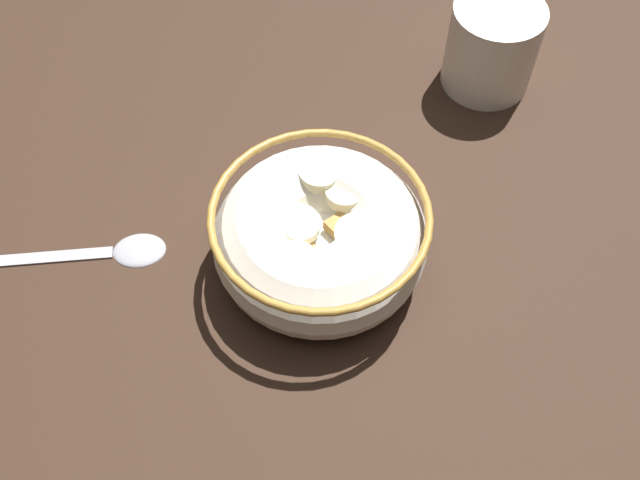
# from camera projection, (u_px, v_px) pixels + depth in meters

# --- Properties ---
(ground_plane) EXTENTS (1.26, 1.26, 0.02)m
(ground_plane) POSITION_uv_depth(u_px,v_px,m) (320.00, 268.00, 0.59)
(ground_plane) COLOR #332116
(cereal_bowl) EXTENTS (0.16, 0.16, 0.06)m
(cereal_bowl) POSITION_uv_depth(u_px,v_px,m) (320.00, 236.00, 0.55)
(cereal_bowl) COLOR silver
(cereal_bowl) RESTS_ON ground_plane
(spoon) EXTENTS (0.10, 0.15, 0.01)m
(spoon) POSITION_uv_depth(u_px,v_px,m) (108.00, 251.00, 0.58)
(spoon) COLOR #A5A5AD
(spoon) RESTS_ON ground_plane
(coffee_mug) EXTENTS (0.11, 0.08, 0.08)m
(coffee_mug) POSITION_uv_depth(u_px,v_px,m) (493.00, 45.00, 0.66)
(coffee_mug) COLOR white
(coffee_mug) RESTS_ON ground_plane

